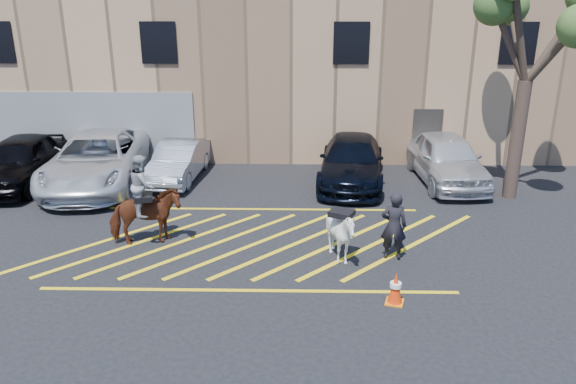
{
  "coord_description": "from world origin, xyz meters",
  "views": [
    {
      "loc": [
        1.13,
        -13.96,
        6.42
      ],
      "look_at": [
        0.85,
        0.2,
        1.3
      ],
      "focal_mm": 35.0,
      "sensor_mm": 36.0,
      "label": 1
    }
  ],
  "objects_px": {
    "car_white_suv": "(447,159)",
    "saddled_white": "(341,234)",
    "car_silver_sedan": "(179,161)",
    "car_white_pickup": "(97,160)",
    "car_black_suv": "(20,161)",
    "car_blue_suv": "(352,161)",
    "tree": "(534,16)",
    "mounted_bay": "(145,209)",
    "handler": "(394,226)",
    "traffic_cone": "(396,288)"
  },
  "relations": [
    {
      "from": "car_white_pickup",
      "to": "tree",
      "type": "relative_size",
      "value": 0.87
    },
    {
      "from": "car_black_suv",
      "to": "traffic_cone",
      "type": "bearing_deg",
      "value": -34.76
    },
    {
      "from": "mounted_bay",
      "to": "traffic_cone",
      "type": "distance_m",
      "value": 6.82
    },
    {
      "from": "car_silver_sedan",
      "to": "tree",
      "type": "xyz_separation_m",
      "value": [
        11.2,
        -1.62,
        5.03
      ]
    },
    {
      "from": "car_blue_suv",
      "to": "tree",
      "type": "relative_size",
      "value": 0.73
    },
    {
      "from": "saddled_white",
      "to": "car_black_suv",
      "type": "bearing_deg",
      "value": 152.13
    },
    {
      "from": "car_white_pickup",
      "to": "mounted_bay",
      "type": "xyz_separation_m",
      "value": [
        2.93,
        -4.85,
        0.11
      ]
    },
    {
      "from": "car_white_pickup",
      "to": "traffic_cone",
      "type": "bearing_deg",
      "value": -45.72
    },
    {
      "from": "car_black_suv",
      "to": "car_silver_sedan",
      "type": "bearing_deg",
      "value": 5.86
    },
    {
      "from": "car_white_suv",
      "to": "car_white_pickup",
      "type": "bearing_deg",
      "value": 179.28
    },
    {
      "from": "car_silver_sedan",
      "to": "car_white_suv",
      "type": "distance_m",
      "value": 9.47
    },
    {
      "from": "car_blue_suv",
      "to": "car_white_pickup",
      "type": "bearing_deg",
      "value": -170.11
    },
    {
      "from": "car_silver_sedan",
      "to": "car_blue_suv",
      "type": "bearing_deg",
      "value": 3.49
    },
    {
      "from": "car_blue_suv",
      "to": "car_white_suv",
      "type": "relative_size",
      "value": 1.07
    },
    {
      "from": "car_black_suv",
      "to": "tree",
      "type": "bearing_deg",
      "value": -4.78
    },
    {
      "from": "tree",
      "to": "mounted_bay",
      "type": "bearing_deg",
      "value": -160.58
    },
    {
      "from": "car_white_pickup",
      "to": "car_silver_sedan",
      "type": "distance_m",
      "value": 2.77
    },
    {
      "from": "car_black_suv",
      "to": "mounted_bay",
      "type": "xyz_separation_m",
      "value": [
        5.6,
        -4.77,
        0.15
      ]
    },
    {
      "from": "tree",
      "to": "traffic_cone",
      "type": "bearing_deg",
      "value": -125.49
    },
    {
      "from": "car_white_pickup",
      "to": "handler",
      "type": "distance_m",
      "value": 10.88
    },
    {
      "from": "car_silver_sedan",
      "to": "tree",
      "type": "height_order",
      "value": "tree"
    },
    {
      "from": "car_blue_suv",
      "to": "car_white_suv",
      "type": "height_order",
      "value": "car_white_suv"
    },
    {
      "from": "mounted_bay",
      "to": "saddled_white",
      "type": "height_order",
      "value": "mounted_bay"
    },
    {
      "from": "car_white_pickup",
      "to": "car_blue_suv",
      "type": "bearing_deg",
      "value": -2.27
    },
    {
      "from": "car_white_suv",
      "to": "tree",
      "type": "relative_size",
      "value": 0.68
    },
    {
      "from": "handler",
      "to": "mounted_bay",
      "type": "height_order",
      "value": "mounted_bay"
    },
    {
      "from": "car_white_pickup",
      "to": "saddled_white",
      "type": "distance_m",
      "value": 9.87
    },
    {
      "from": "car_white_suv",
      "to": "handler",
      "type": "relative_size",
      "value": 2.81
    },
    {
      "from": "car_silver_sedan",
      "to": "traffic_cone",
      "type": "height_order",
      "value": "car_silver_sedan"
    },
    {
      "from": "traffic_cone",
      "to": "handler",
      "type": "bearing_deg",
      "value": 82.94
    },
    {
      "from": "car_white_suv",
      "to": "saddled_white",
      "type": "distance_m",
      "value": 7.51
    },
    {
      "from": "car_black_suv",
      "to": "car_silver_sedan",
      "type": "distance_m",
      "value": 5.41
    },
    {
      "from": "car_black_suv",
      "to": "handler",
      "type": "relative_size",
      "value": 2.81
    },
    {
      "from": "car_blue_suv",
      "to": "handler",
      "type": "distance_m",
      "value": 6.06
    },
    {
      "from": "car_blue_suv",
      "to": "saddled_white",
      "type": "xyz_separation_m",
      "value": [
        -0.8,
        -6.2,
        -0.04
      ]
    },
    {
      "from": "car_blue_suv",
      "to": "saddled_white",
      "type": "bearing_deg",
      "value": -90.46
    },
    {
      "from": "car_white_suv",
      "to": "saddled_white",
      "type": "height_order",
      "value": "car_white_suv"
    },
    {
      "from": "car_black_suv",
      "to": "car_silver_sedan",
      "type": "height_order",
      "value": "car_black_suv"
    },
    {
      "from": "car_silver_sedan",
      "to": "saddled_white",
      "type": "height_order",
      "value": "saddled_white"
    },
    {
      "from": "car_white_pickup",
      "to": "tree",
      "type": "distance_m",
      "value": 14.73
    },
    {
      "from": "car_blue_suv",
      "to": "saddled_white",
      "type": "distance_m",
      "value": 6.25
    },
    {
      "from": "car_black_suv",
      "to": "car_white_pickup",
      "type": "height_order",
      "value": "car_white_pickup"
    },
    {
      "from": "car_black_suv",
      "to": "traffic_cone",
      "type": "xyz_separation_m",
      "value": [
        11.74,
        -7.66,
        -0.48
      ]
    },
    {
      "from": "car_white_pickup",
      "to": "saddled_white",
      "type": "height_order",
      "value": "car_white_pickup"
    },
    {
      "from": "car_silver_sedan",
      "to": "car_black_suv",
      "type": "bearing_deg",
      "value": -167.48
    },
    {
      "from": "mounted_bay",
      "to": "tree",
      "type": "xyz_separation_m",
      "value": [
        10.96,
        3.86,
        4.69
      ]
    },
    {
      "from": "mounted_bay",
      "to": "tree",
      "type": "height_order",
      "value": "tree"
    },
    {
      "from": "mounted_bay",
      "to": "saddled_white",
      "type": "bearing_deg",
      "value": -9.83
    },
    {
      "from": "car_blue_suv",
      "to": "mounted_bay",
      "type": "bearing_deg",
      "value": -131.07
    },
    {
      "from": "car_white_suv",
      "to": "saddled_white",
      "type": "bearing_deg",
      "value": -126.6
    }
  ]
}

